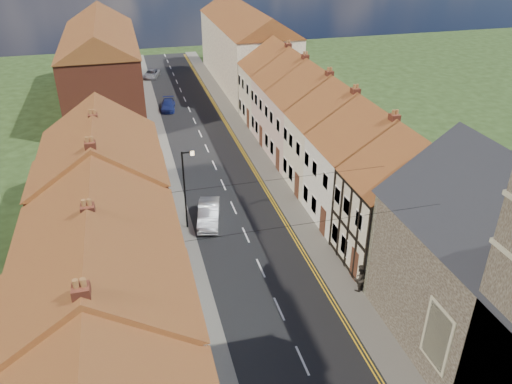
{
  "coord_description": "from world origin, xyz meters",
  "views": [
    {
      "loc": [
        -7.01,
        -11.03,
        19.81
      ],
      "look_at": [
        0.72,
        17.86,
        3.5
      ],
      "focal_mm": 35.0,
      "sensor_mm": 36.0,
      "label": 1
    }
  ],
  "objects_px": {
    "lamppost": "(186,185)",
    "pedestrian_right": "(359,278)",
    "car_distant": "(152,74)",
    "car_mid": "(209,214)",
    "car_far": "(168,105)"
  },
  "relations": [
    {
      "from": "car_distant",
      "to": "car_far",
      "type": "bearing_deg",
      "value": -68.57
    },
    {
      "from": "lamppost",
      "to": "car_distant",
      "type": "relative_size",
      "value": 1.52
    },
    {
      "from": "car_mid",
      "to": "car_far",
      "type": "height_order",
      "value": "car_mid"
    },
    {
      "from": "car_mid",
      "to": "car_distant",
      "type": "relative_size",
      "value": 1.09
    },
    {
      "from": "car_mid",
      "to": "pedestrian_right",
      "type": "bearing_deg",
      "value": -41.38
    },
    {
      "from": "car_distant",
      "to": "pedestrian_right",
      "type": "xyz_separation_m",
      "value": [
        8.3,
        -50.73,
        0.47
      ]
    },
    {
      "from": "car_mid",
      "to": "car_far",
      "type": "bearing_deg",
      "value": 103.23
    },
    {
      "from": "lamppost",
      "to": "car_far",
      "type": "height_order",
      "value": "lamppost"
    },
    {
      "from": "lamppost",
      "to": "pedestrian_right",
      "type": "relative_size",
      "value": 3.34
    },
    {
      "from": "lamppost",
      "to": "pedestrian_right",
      "type": "bearing_deg",
      "value": -47.5
    },
    {
      "from": "lamppost",
      "to": "pedestrian_right",
      "type": "height_order",
      "value": "lamppost"
    },
    {
      "from": "pedestrian_right",
      "to": "car_mid",
      "type": "bearing_deg",
      "value": -68.82
    },
    {
      "from": "lamppost",
      "to": "car_far",
      "type": "distance_m",
      "value": 26.77
    },
    {
      "from": "car_far",
      "to": "pedestrian_right",
      "type": "bearing_deg",
      "value": -69.93
    },
    {
      "from": "car_distant",
      "to": "lamppost",
      "type": "bearing_deg",
      "value": -72.56
    }
  ]
}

